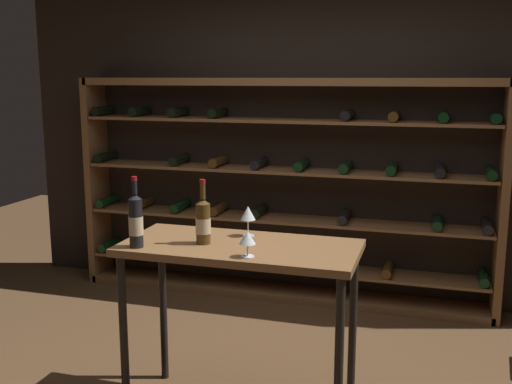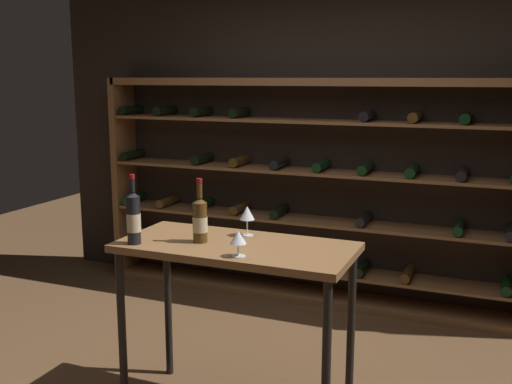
{
  "view_description": "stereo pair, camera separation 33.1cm",
  "coord_description": "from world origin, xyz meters",
  "px_view_note": "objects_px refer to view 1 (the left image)",
  "views": [
    {
      "loc": [
        0.92,
        -2.93,
        1.82
      ],
      "look_at": [
        -0.02,
        0.19,
        1.2
      ],
      "focal_mm": 42.32,
      "sensor_mm": 36.0,
      "label": 1
    },
    {
      "loc": [
        1.23,
        -2.82,
        1.82
      ],
      "look_at": [
        -0.02,
        0.19,
        1.2
      ],
      "focal_mm": 42.32,
      "sensor_mm": 36.0,
      "label": 2
    }
  ],
  "objects_px": {
    "wine_rack": "(280,191)",
    "tasting_table": "(240,265)",
    "wine_bottle_amber_reserve": "(136,221)",
    "wine_bottle_red_label": "(203,221)",
    "wine_glass_stemmed_right": "(248,214)",
    "wine_glass_stemmed_left": "(247,239)"
  },
  "relations": [
    {
      "from": "wine_rack",
      "to": "wine_bottle_amber_reserve",
      "type": "distance_m",
      "value": 2.03
    },
    {
      "from": "tasting_table",
      "to": "wine_bottle_red_label",
      "type": "height_order",
      "value": "wine_bottle_red_label"
    },
    {
      "from": "wine_rack",
      "to": "tasting_table",
      "type": "relative_size",
      "value": 2.79
    },
    {
      "from": "tasting_table",
      "to": "wine_bottle_red_label",
      "type": "xyz_separation_m",
      "value": [
        -0.19,
        -0.04,
        0.24
      ]
    },
    {
      "from": "wine_rack",
      "to": "wine_glass_stemmed_right",
      "type": "bearing_deg",
      "value": -81.62
    },
    {
      "from": "wine_bottle_amber_reserve",
      "to": "wine_glass_stemmed_right",
      "type": "height_order",
      "value": "wine_bottle_amber_reserve"
    },
    {
      "from": "wine_bottle_red_label",
      "to": "tasting_table",
      "type": "bearing_deg",
      "value": 12.5
    },
    {
      "from": "wine_bottle_red_label",
      "to": "wine_bottle_amber_reserve",
      "type": "distance_m",
      "value": 0.34
    },
    {
      "from": "wine_rack",
      "to": "wine_bottle_amber_reserve",
      "type": "bearing_deg",
      "value": -96.84
    },
    {
      "from": "wine_bottle_red_label",
      "to": "wine_glass_stemmed_right",
      "type": "height_order",
      "value": "wine_bottle_red_label"
    },
    {
      "from": "wine_glass_stemmed_right",
      "to": "wine_rack",
      "type": "bearing_deg",
      "value": 98.38
    },
    {
      "from": "wine_rack",
      "to": "wine_bottle_amber_reserve",
      "type": "relative_size",
      "value": 9.39
    },
    {
      "from": "wine_bottle_red_label",
      "to": "wine_bottle_amber_reserve",
      "type": "xyz_separation_m",
      "value": [
        -0.3,
        -0.16,
        0.02
      ]
    },
    {
      "from": "tasting_table",
      "to": "wine_bottle_amber_reserve",
      "type": "bearing_deg",
      "value": -157.49
    },
    {
      "from": "wine_bottle_amber_reserve",
      "to": "wine_glass_stemmed_left",
      "type": "height_order",
      "value": "wine_bottle_amber_reserve"
    },
    {
      "from": "wine_bottle_amber_reserve",
      "to": "wine_glass_stemmed_right",
      "type": "distance_m",
      "value": 0.61
    },
    {
      "from": "wine_rack",
      "to": "tasting_table",
      "type": "xyz_separation_m",
      "value": [
        0.25,
        -1.81,
        -0.05
      ]
    },
    {
      "from": "tasting_table",
      "to": "wine_glass_stemmed_right",
      "type": "xyz_separation_m",
      "value": [
        -0.01,
        0.17,
        0.24
      ]
    },
    {
      "from": "wine_rack",
      "to": "wine_glass_stemmed_left",
      "type": "height_order",
      "value": "wine_rack"
    },
    {
      "from": "wine_rack",
      "to": "wine_bottle_amber_reserve",
      "type": "height_order",
      "value": "wine_rack"
    },
    {
      "from": "tasting_table",
      "to": "wine_bottle_red_label",
      "type": "bearing_deg",
      "value": -167.5
    },
    {
      "from": "wine_bottle_red_label",
      "to": "wine_glass_stemmed_left",
      "type": "relative_size",
      "value": 2.65
    }
  ]
}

